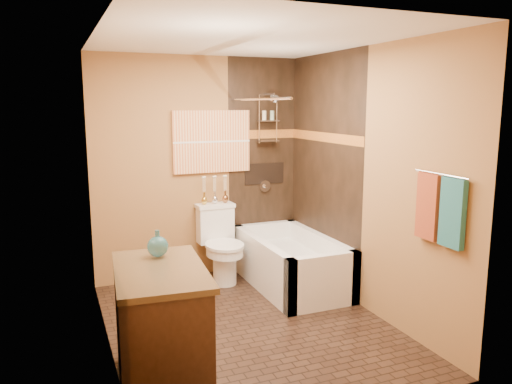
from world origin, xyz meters
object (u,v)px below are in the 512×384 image
sunset_painting (212,142)px  toilet (221,243)px  vanity (161,328)px  bathtub (291,266)px

sunset_painting → toilet: sunset_painting is taller
sunset_painting → toilet: (0.00, -0.28, -1.12)m
toilet → vanity: 2.18m
bathtub → vanity: vanity is taller
vanity → bathtub: bearing=44.9°
sunset_painting → vanity: sunset_painting is taller
toilet → vanity: size_ratio=0.82×
toilet → sunset_painting: bearing=88.3°
bathtub → sunset_painting: bearing=132.1°
bathtub → toilet: toilet is taller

